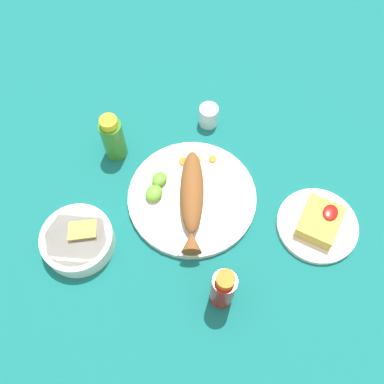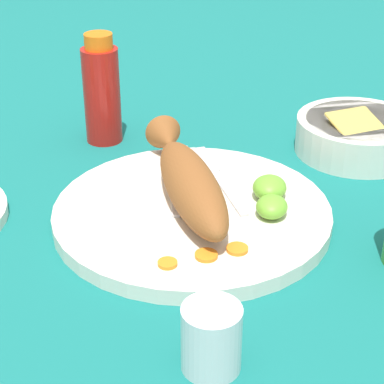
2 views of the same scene
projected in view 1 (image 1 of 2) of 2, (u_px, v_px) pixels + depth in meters
ground_plane at (192, 199)px, 1.09m from camera, size 4.00×4.00×0.00m
main_plate at (192, 197)px, 1.08m from camera, size 0.32×0.32×0.02m
fried_fish at (192, 198)px, 1.04m from camera, size 0.27×0.17×0.05m
fork_near at (190, 226)px, 1.03m from camera, size 0.18×0.05×0.00m
fork_far at (172, 220)px, 1.04m from camera, size 0.17×0.10×0.00m
carrot_slice_near at (211, 159)px, 1.12m from camera, size 0.02×0.02×0.00m
carrot_slice_mid at (196, 160)px, 1.12m from camera, size 0.02×0.02×0.00m
carrot_slice_far at (183, 161)px, 1.12m from camera, size 0.02×0.02×0.00m
lime_wedge_main at (160, 178)px, 1.08m from camera, size 0.04×0.04×0.02m
lime_wedge_side at (154, 193)px, 1.06m from camera, size 0.05×0.04×0.03m
hot_sauce_bottle_red at (223, 289)px, 0.91m from camera, size 0.05×0.05×0.16m
hot_sauce_bottle_green at (113, 138)px, 1.09m from camera, size 0.06×0.06×0.14m
salt_cup at (209, 117)px, 1.17m from camera, size 0.05×0.05×0.06m
side_plate_fries at (317, 225)px, 1.05m from camera, size 0.20×0.20×0.01m
fries_pile at (320, 221)px, 1.02m from camera, size 0.11×0.09×0.04m
guacamole_bowl at (78, 240)px, 1.01m from camera, size 0.17×0.17×0.06m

